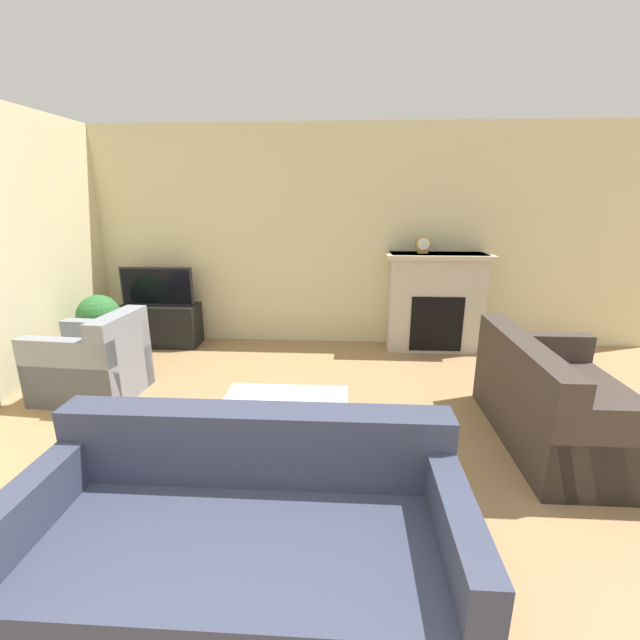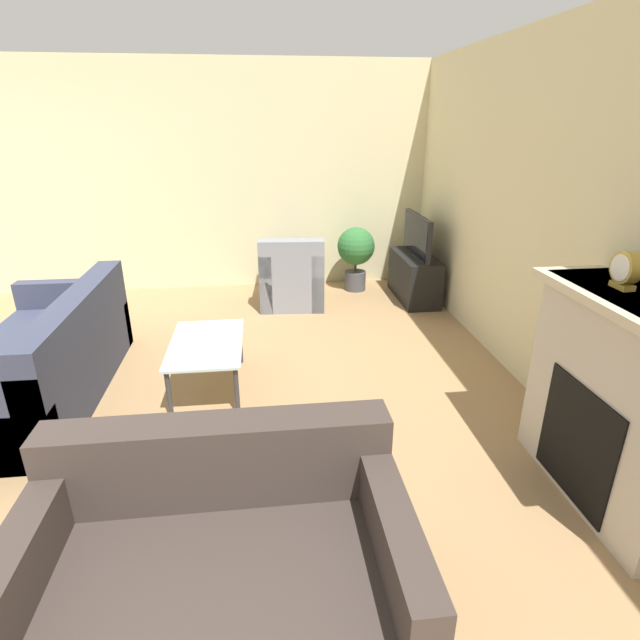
{
  "view_description": "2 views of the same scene",
  "coord_description": "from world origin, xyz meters",
  "px_view_note": "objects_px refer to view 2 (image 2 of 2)",
  "views": [
    {
      "loc": [
        0.4,
        -0.5,
        1.85
      ],
      "look_at": [
        0.18,
        3.13,
        0.8
      ],
      "focal_mm": 24.0,
      "sensor_mm": 36.0,
      "label": 1
    },
    {
      "loc": [
        3.62,
        2.82,
        2.03
      ],
      "look_at": [
        0.24,
        3.23,
        0.66
      ],
      "focal_mm": 28.0,
      "sensor_mm": 36.0,
      "label": 2
    }
  ],
  "objects_px": {
    "potted_plant": "(356,251)",
    "armchair_by_window": "(292,278)",
    "coffee_table": "(207,347)",
    "mantel_clock": "(626,269)",
    "couch_loveseat": "(220,579)",
    "couch_sectional": "(43,363)",
    "tv": "(417,235)"
  },
  "relations": [
    {
      "from": "couch_loveseat",
      "to": "mantel_clock",
      "type": "xyz_separation_m",
      "value": [
        -0.77,
        2.11,
        1.02
      ]
    },
    {
      "from": "armchair_by_window",
      "to": "mantel_clock",
      "type": "distance_m",
      "value": 3.78
    },
    {
      "from": "tv",
      "to": "coffee_table",
      "type": "bearing_deg",
      "value": -49.75
    },
    {
      "from": "couch_loveseat",
      "to": "armchair_by_window",
      "type": "distance_m",
      "value": 4.11
    },
    {
      "from": "couch_loveseat",
      "to": "couch_sectional",
      "type": "bearing_deg",
      "value": 124.82
    },
    {
      "from": "armchair_by_window",
      "to": "couch_loveseat",
      "type": "bearing_deg",
      "value": 86.21
    },
    {
      "from": "armchair_by_window",
      "to": "potted_plant",
      "type": "height_order",
      "value": "armchair_by_window"
    },
    {
      "from": "potted_plant",
      "to": "armchair_by_window",
      "type": "bearing_deg",
      "value": -64.84
    },
    {
      "from": "coffee_table",
      "to": "potted_plant",
      "type": "xyz_separation_m",
      "value": [
        -2.34,
        1.63,
        0.14
      ]
    },
    {
      "from": "armchair_by_window",
      "to": "coffee_table",
      "type": "height_order",
      "value": "armchair_by_window"
    },
    {
      "from": "armchair_by_window",
      "to": "mantel_clock",
      "type": "height_order",
      "value": "mantel_clock"
    },
    {
      "from": "couch_sectional",
      "to": "couch_loveseat",
      "type": "relative_size",
      "value": 1.31
    },
    {
      "from": "couch_sectional",
      "to": "coffee_table",
      "type": "relative_size",
      "value": 2.14
    },
    {
      "from": "potted_plant",
      "to": "coffee_table",
      "type": "bearing_deg",
      "value": -34.95
    },
    {
      "from": "couch_sectional",
      "to": "armchair_by_window",
      "type": "distance_m",
      "value": 2.82
    },
    {
      "from": "couch_sectional",
      "to": "potted_plant",
      "type": "distance_m",
      "value": 3.71
    },
    {
      "from": "tv",
      "to": "armchair_by_window",
      "type": "bearing_deg",
      "value": -90.99
    },
    {
      "from": "tv",
      "to": "potted_plant",
      "type": "relative_size",
      "value": 1.14
    },
    {
      "from": "coffee_table",
      "to": "mantel_clock",
      "type": "distance_m",
      "value": 2.87
    },
    {
      "from": "armchair_by_window",
      "to": "tv",
      "type": "bearing_deg",
      "value": -176.82
    },
    {
      "from": "tv",
      "to": "couch_sectional",
      "type": "relative_size",
      "value": 0.46
    },
    {
      "from": "mantel_clock",
      "to": "armchair_by_window",
      "type": "bearing_deg",
      "value": -154.98
    },
    {
      "from": "coffee_table",
      "to": "potted_plant",
      "type": "bearing_deg",
      "value": 145.05
    },
    {
      "from": "couch_loveseat",
      "to": "coffee_table",
      "type": "bearing_deg",
      "value": 96.41
    },
    {
      "from": "mantel_clock",
      "to": "coffee_table",
      "type": "bearing_deg",
      "value": -119.93
    },
    {
      "from": "couch_sectional",
      "to": "armchair_by_window",
      "type": "height_order",
      "value": "same"
    },
    {
      "from": "couch_loveseat",
      "to": "armchair_by_window",
      "type": "xyz_separation_m",
      "value": [
        -4.07,
        0.57,
        0.01
      ]
    },
    {
      "from": "coffee_table",
      "to": "potted_plant",
      "type": "relative_size",
      "value": 1.17
    },
    {
      "from": "potted_plant",
      "to": "mantel_clock",
      "type": "xyz_separation_m",
      "value": [
        3.69,
        0.71,
        0.8
      ]
    },
    {
      "from": "tv",
      "to": "potted_plant",
      "type": "height_order",
      "value": "tv"
    },
    {
      "from": "coffee_table",
      "to": "mantel_clock",
      "type": "height_order",
      "value": "mantel_clock"
    },
    {
      "from": "tv",
      "to": "potted_plant",
      "type": "bearing_deg",
      "value": -122.9
    }
  ]
}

